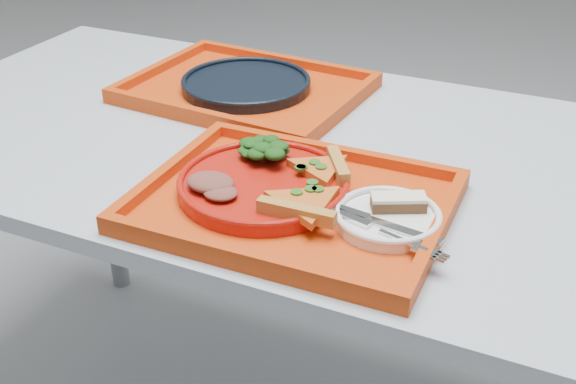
% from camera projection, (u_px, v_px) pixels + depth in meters
% --- Properties ---
extents(table, '(1.60, 0.80, 0.75)m').
position_uv_depth(table, '(301.00, 181.00, 1.30)').
color(table, '#9BA3AE').
rests_on(table, ground).
extents(tray_main, '(0.45, 0.36, 0.01)m').
position_uv_depth(tray_main, '(294.00, 206.00, 1.08)').
color(tray_main, '#BF350A').
rests_on(tray_main, table).
extents(tray_far, '(0.47, 0.38, 0.01)m').
position_uv_depth(tray_far, '(246.00, 92.00, 1.46)').
color(tray_far, '#BF350A').
rests_on(tray_far, table).
extents(dinner_plate, '(0.26, 0.26, 0.02)m').
position_uv_depth(dinner_plate, '(264.00, 186.00, 1.10)').
color(dinner_plate, '#A8140B').
rests_on(dinner_plate, tray_main).
extents(side_plate, '(0.15, 0.15, 0.01)m').
position_uv_depth(side_plate, '(387.00, 220.00, 1.02)').
color(side_plate, white).
rests_on(side_plate, tray_main).
extents(navy_plate, '(0.26, 0.26, 0.02)m').
position_uv_depth(navy_plate, '(246.00, 85.00, 1.46)').
color(navy_plate, black).
rests_on(navy_plate, tray_far).
extents(pizza_slice_a, '(0.12, 0.13, 0.02)m').
position_uv_depth(pizza_slice_a, '(305.00, 201.00, 1.02)').
color(pizza_slice_a, orange).
rests_on(pizza_slice_a, dinner_plate).
extents(pizza_slice_b, '(0.15, 0.14, 0.02)m').
position_uv_depth(pizza_slice_b, '(320.00, 166.00, 1.11)').
color(pizza_slice_b, orange).
rests_on(pizza_slice_b, dinner_plate).
extents(salad_heap, '(0.08, 0.07, 0.04)m').
position_uv_depth(salad_heap, '(261.00, 145.00, 1.15)').
color(salad_heap, black).
rests_on(salad_heap, dinner_plate).
extents(meat_portion, '(0.07, 0.06, 0.02)m').
position_uv_depth(meat_portion, '(211.00, 182.00, 1.07)').
color(meat_portion, brown).
rests_on(meat_portion, dinner_plate).
extents(dessert_bar, '(0.08, 0.06, 0.02)m').
position_uv_depth(dessert_bar, '(398.00, 202.00, 1.02)').
color(dessert_bar, '#4B2919').
rests_on(dessert_bar, side_plate).
extents(knife, '(0.19, 0.04, 0.01)m').
position_uv_depth(knife, '(379.00, 221.00, 0.99)').
color(knife, silver).
rests_on(knife, side_plate).
extents(fork, '(0.18, 0.07, 0.01)m').
position_uv_depth(fork, '(378.00, 230.00, 0.98)').
color(fork, silver).
rests_on(fork, side_plate).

